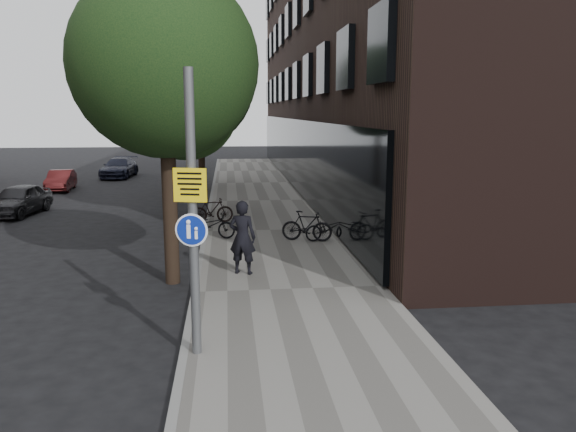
{
  "coord_description": "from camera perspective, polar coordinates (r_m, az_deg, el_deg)",
  "views": [
    {
      "loc": [
        -1.18,
        -9.18,
        4.21
      ],
      "look_at": [
        0.08,
        2.56,
        2.0
      ],
      "focal_mm": 35.0,
      "sensor_mm": 36.0,
      "label": 1
    }
  ],
  "objects": [
    {
      "name": "street_tree_far",
      "position": [
        31.37,
        -8.8,
        12.12
      ],
      "size": [
        5.0,
        5.0,
        7.8
      ],
      "color": "black",
      "rests_on": "ground"
    },
    {
      "name": "building_right_dark_brick",
      "position": [
        33.0,
        11.61,
        18.74
      ],
      "size": [
        12.0,
        40.0,
        18.0
      ],
      "primitive_type": "cube",
      "color": "black",
      "rests_on": "ground"
    },
    {
      "name": "sidewalk",
      "position": [
        19.68,
        -1.83,
        -1.58
      ],
      "size": [
        4.5,
        60.0,
        0.12
      ],
      "primitive_type": "cube",
      "color": "slate",
      "rests_on": "ground"
    },
    {
      "name": "parked_car_far",
      "position": [
        37.98,
        -16.77,
        4.73
      ],
      "size": [
        2.05,
        4.42,
        1.25
      ],
      "primitive_type": "imported",
      "rotation": [
        0.0,
        0.0,
        -0.07
      ],
      "color": "black",
      "rests_on": "ground"
    },
    {
      "name": "pedestrian",
      "position": [
        14.25,
        -4.65,
        -2.18
      ],
      "size": [
        0.8,
        0.65,
        1.89
      ],
      "primitive_type": "imported",
      "rotation": [
        0.0,
        0.0,
        2.83
      ],
      "color": "black",
      "rests_on": "sidewalk"
    },
    {
      "name": "parked_bike_curb_near",
      "position": [
        18.48,
        -7.94,
        -0.91
      ],
      "size": [
        1.75,
        0.94,
        0.87
      ],
      "primitive_type": "imported",
      "rotation": [
        0.0,
        0.0,
        1.34
      ],
      "color": "black",
      "rests_on": "sidewalk"
    },
    {
      "name": "street_tree_near",
      "position": [
        13.92,
        -12.05,
        14.07
      ],
      "size": [
        4.4,
        4.4,
        7.5
      ],
      "color": "black",
      "rests_on": "ground"
    },
    {
      "name": "street_tree_mid",
      "position": [
        22.38,
        -9.84,
        12.76
      ],
      "size": [
        5.0,
        5.0,
        7.8
      ],
      "color": "black",
      "rests_on": "ground"
    },
    {
      "name": "curb_edge",
      "position": [
        19.64,
        -8.39,
        -1.7
      ],
      "size": [
        0.15,
        60.0,
        0.13
      ],
      "primitive_type": "cube",
      "color": "slate",
      "rests_on": "ground"
    },
    {
      "name": "parked_car_mid",
      "position": [
        32.66,
        -22.09,
        3.37
      ],
      "size": [
        1.44,
        3.39,
        1.09
      ],
      "primitive_type": "imported",
      "rotation": [
        0.0,
        0.0,
        0.09
      ],
      "color": "#57191A",
      "rests_on": "ground"
    },
    {
      "name": "parked_bike_facade_near",
      "position": [
        18.01,
        4.17,
        -1.22
      ],
      "size": [
        1.62,
        0.77,
        0.82
      ],
      "primitive_type": "imported",
      "rotation": [
        0.0,
        0.0,
        1.72
      ],
      "color": "black",
      "rests_on": "sidewalk"
    },
    {
      "name": "parked_car_near",
      "position": [
        25.62,
        -25.68,
        1.51
      ],
      "size": [
        1.98,
        3.86,
        1.26
      ],
      "primitive_type": "imported",
      "rotation": [
        0.0,
        0.0,
        -0.14
      ],
      "color": "black",
      "rests_on": "ground"
    },
    {
      "name": "parked_bike_facade_far",
      "position": [
        17.9,
        1.92,
        -1.02
      ],
      "size": [
        1.69,
        0.93,
        0.98
      ],
      "primitive_type": "imported",
      "rotation": [
        0.0,
        0.0,
        1.26
      ],
      "color": "black",
      "rests_on": "sidewalk"
    },
    {
      "name": "signpost",
      "position": [
        9.35,
        -9.65,
        0.11
      ],
      "size": [
        0.54,
        0.17,
        4.78
      ],
      "rotation": [
        0.0,
        0.0,
        -0.25
      ],
      "color": "#595B5E",
      "rests_on": "sidewalk"
    },
    {
      "name": "ground",
      "position": [
        10.17,
        1.12,
        -13.86
      ],
      "size": [
        120.0,
        120.0,
        0.0
      ],
      "primitive_type": "plane",
      "color": "black",
      "rests_on": "ground"
    },
    {
      "name": "parked_bike_curb_far",
      "position": [
        21.0,
        -7.74,
        0.58
      ],
      "size": [
        1.63,
        0.68,
        0.95
      ],
      "primitive_type": "imported",
      "rotation": [
        0.0,
        0.0,
        1.72
      ],
      "color": "black",
      "rests_on": "sidewalk"
    }
  ]
}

